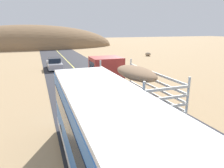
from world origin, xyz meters
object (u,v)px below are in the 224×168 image
Objects in this scene: bus at (112,143)px; car_far at (54,64)px; boulder_mid_field at (148,54)px; livestock_truck at (116,76)px.

bus is 22.47m from car_far.
bus is at bearing -90.18° from car_far.
car_far reaches higher than boulder_mid_field.
livestock_truck is at bearing 68.04° from bus.
bus is (-3.38, -8.37, -0.04)m from livestock_truck.
bus is 2.27× the size of car_far.
bus reaches higher than car_far.
bus is 35.23m from boulder_mid_field.
boulder_mid_field is at bearing 21.71° from car_far.
car_far is (0.07, 22.45, -1.05)m from bus.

